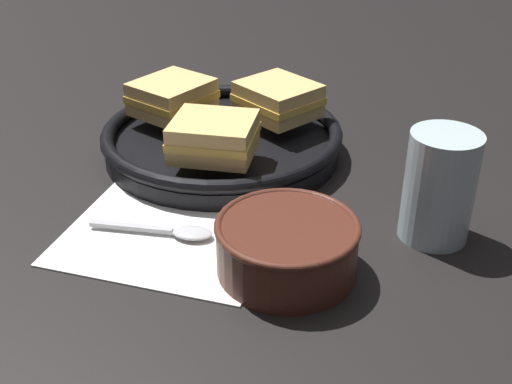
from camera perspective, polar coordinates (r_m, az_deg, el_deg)
ground_plane at (r=0.72m, az=-3.59°, el=-3.73°), size 4.00×4.00×0.00m
napkin at (r=0.72m, az=-7.67°, el=-3.64°), size 0.26×0.23×0.00m
soup_bowl at (r=0.64m, az=2.76°, el=-4.64°), size 0.15×0.15×0.06m
spoon at (r=0.71m, az=-7.17°, el=-3.48°), size 0.14×0.06×0.01m
skillet at (r=0.88m, az=-3.01°, el=4.69°), size 0.33×0.33×0.04m
sandwich_near_left at (r=0.79m, az=-3.77°, el=4.91°), size 0.12×0.11×0.05m
sandwich_near_right at (r=0.90m, az=1.97°, el=8.24°), size 0.13×0.12×0.05m
sandwich_far_left at (r=0.92m, az=-7.46°, el=8.39°), size 0.11×0.12×0.05m
drinking_glass at (r=0.71m, az=15.98°, el=0.45°), size 0.08×0.08×0.12m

